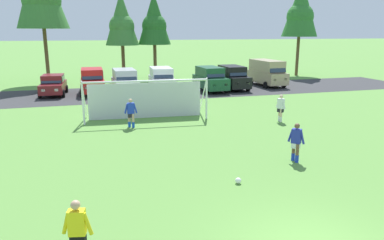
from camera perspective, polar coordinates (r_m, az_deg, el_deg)
ground_plane at (r=23.11m, az=-2.80°, el=0.45°), size 400.00×400.00×0.00m
parking_lot_strip at (r=32.66m, az=-6.79°, el=4.30°), size 52.00×8.40×0.01m
soccer_ball at (r=13.30m, az=7.23°, el=-9.38°), size 0.22×0.22×0.22m
soccer_goal at (r=22.66m, az=-7.24°, el=3.42°), size 7.54×2.49×2.57m
referee at (r=9.09m, az=-17.41°, el=-16.54°), size 0.71×0.32×1.64m
player_striker_near at (r=22.43m, az=13.66°, el=1.82°), size 0.38×0.73×1.64m
player_midfield_center at (r=20.76m, az=-9.52°, el=1.08°), size 0.73×0.30×1.64m
player_defender_far at (r=15.70m, az=15.93°, el=-3.40°), size 0.52×0.64×1.64m
parked_car_slot_far_left at (r=33.09m, az=-20.85°, el=5.15°), size 2.20×4.28×1.72m
parked_car_slot_left at (r=32.81m, az=-15.28°, el=5.92°), size 2.15×4.61×2.16m
parked_car_slot_center_left at (r=31.63m, az=-10.44°, el=5.90°), size 2.21×4.64×2.16m
parked_car_slot_center at (r=32.70m, az=-4.78°, el=6.33°), size 2.36×4.71×2.16m
parked_car_slot_center_right at (r=33.17m, az=2.86°, el=6.46°), size 2.29×4.68×2.16m
parked_car_slot_right at (r=34.39m, az=6.33°, el=6.66°), size 2.14×4.60×2.16m
parked_car_slot_far_right at (r=37.07m, az=11.65°, el=7.32°), size 2.37×4.89×2.52m
tree_center_back at (r=39.63m, az=-10.95°, el=15.02°), size 3.47×3.47×9.25m
tree_mid_right at (r=40.41m, az=-5.94°, el=15.23°), size 3.50×3.50×9.33m
tree_right_edge at (r=46.58m, az=16.59°, el=16.12°), size 4.19×4.19×11.17m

